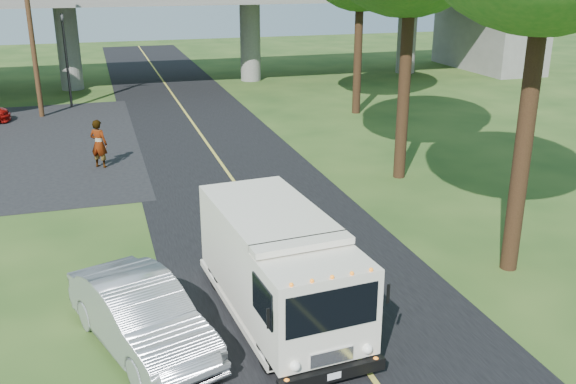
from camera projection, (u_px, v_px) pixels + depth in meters
name	position (u px, v px, depth m)	size (l,w,h in m)	color
ground	(329.00, 317.00, 14.81)	(120.00, 120.00, 0.00)	#244318
road	(235.00, 184.00, 23.83)	(7.00, 90.00, 0.02)	black
lane_line	(235.00, 183.00, 23.82)	(0.12, 90.00, 0.01)	gold
overpass	(161.00, 15.00, 42.15)	(54.00, 10.00, 7.30)	slate
traffic_signal	(66.00, 51.00, 35.55)	(0.18, 0.22, 5.20)	black
utility_pole	(31.00, 29.00, 32.86)	(1.60, 0.26, 9.00)	#472D19
step_van	(278.00, 264.00, 14.36)	(2.68, 6.09, 2.49)	silver
silver_sedan	(141.00, 316.00, 13.41)	(1.60, 4.58, 1.51)	#9C9EA5
pedestrian	(99.00, 144.00, 25.44)	(0.72, 0.47, 1.96)	gray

